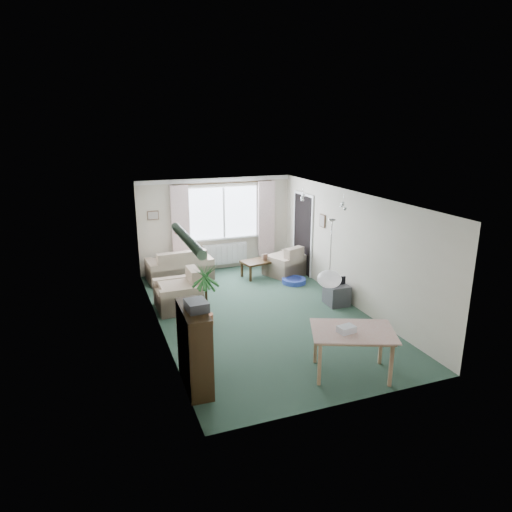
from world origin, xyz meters
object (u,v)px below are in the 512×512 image
object	(u,v)px
sofa	(179,264)
bookshelf	(194,348)
tv_cube	(337,294)
dining_table	(352,353)
pet_bed	(294,281)
houseplant	(206,295)
armchair_corner	(285,260)
armchair_left	(178,289)
coffee_table	(260,268)

from	to	relation	value
sofa	bookshelf	distance (m)	4.89
sofa	tv_cube	world-z (taller)	sofa
dining_table	tv_cube	bearing A→B (deg)	64.30
tv_cube	pet_bed	size ratio (longest dim) A/B	0.84
houseplant	dining_table	xyz separation A→B (m)	(1.62, -2.50, -0.25)
armchair_corner	houseplant	size ratio (longest dim) A/B	0.71
sofa	pet_bed	size ratio (longest dim) A/B	2.71
sofa	dining_table	bearing A→B (deg)	103.32
houseplant	dining_table	bearing A→B (deg)	-56.95
tv_cube	dining_table	bearing A→B (deg)	-113.46
armchair_corner	pet_bed	size ratio (longest dim) A/B	1.50
sofa	armchair_corner	distance (m)	2.64
armchair_left	pet_bed	xyz separation A→B (m)	(2.92, 0.57, -0.36)
coffee_table	pet_bed	distance (m)	0.98
sofa	pet_bed	bearing A→B (deg)	150.14
coffee_table	bookshelf	world-z (taller)	bookshelf
sofa	houseplant	world-z (taller)	houseplant
coffee_table	pet_bed	bearing A→B (deg)	-53.61
armchair_corner	dining_table	xyz separation A→B (m)	(-1.00, -4.76, -0.03)
pet_bed	coffee_table	bearing A→B (deg)	126.39
bookshelf	armchair_corner	bearing A→B (deg)	53.21
dining_table	armchair_left	bearing A→B (deg)	119.33
armchair_left	dining_table	size ratio (longest dim) A/B	0.82
armchair_left	tv_cube	size ratio (longest dim) A/B	1.91
armchair_left	coffee_table	bearing A→B (deg)	118.49
dining_table	tv_cube	xyz separation A→B (m)	(1.23, 2.55, -0.13)
pet_bed	armchair_corner	bearing A→B (deg)	85.32
armchair_left	houseplant	distance (m)	1.09
sofa	armchair_corner	size ratio (longest dim) A/B	1.81
armchair_corner	dining_table	world-z (taller)	armchair_corner
armchair_left	coffee_table	size ratio (longest dim) A/B	1.00
armchair_left	pet_bed	size ratio (longest dim) A/B	1.61
armchair_left	coffee_table	xyz separation A→B (m)	(2.35, 1.34, -0.20)
coffee_table	sofa	bearing A→B (deg)	165.70
sofa	coffee_table	world-z (taller)	sofa
armchair_corner	armchair_left	size ratio (longest dim) A/B	0.93
bookshelf	dining_table	distance (m)	2.38
sofa	armchair_corner	xyz separation A→B (m)	(2.58, -0.59, -0.00)
sofa	tv_cube	bearing A→B (deg)	131.94
armchair_left	tv_cube	world-z (taller)	armchair_left
dining_table	coffee_table	bearing A→B (deg)	85.58
dining_table	tv_cube	world-z (taller)	dining_table
coffee_table	houseplant	size ratio (longest dim) A/B	0.77
sofa	armchair_left	size ratio (longest dim) A/B	1.68
bookshelf	tv_cube	xyz separation A→B (m)	(3.54, 2.03, -0.39)
tv_cube	houseplant	bearing A→B (deg)	-176.69
armchair_left	houseplant	size ratio (longest dim) A/B	0.77
sofa	bookshelf	xyz separation A→B (m)	(-0.74, -4.83, 0.22)
coffee_table	dining_table	distance (m)	4.87
houseplant	bookshelf	bearing A→B (deg)	-109.18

